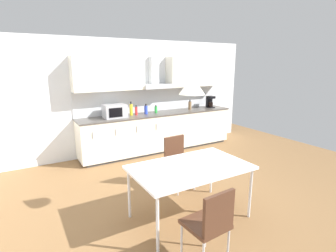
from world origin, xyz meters
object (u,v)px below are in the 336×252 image
(coffee_maker, at_px, (210,102))
(chair_far_right, at_px, (177,157))
(bottle_brown, at_px, (190,105))
(bottle_red, at_px, (136,111))
(bottle_yellow, at_px, (131,109))
(bottle_green, at_px, (156,109))
(pendant_lamp, at_px, (192,85))
(microwave, at_px, (115,111))
(dining_table, at_px, (190,169))
(chair_near_left, at_px, (211,221))
(bottle_blue, at_px, (146,110))

(coffee_maker, bearing_deg, chair_far_right, -139.17)
(bottle_brown, relative_size, bottle_red, 1.09)
(bottle_brown, height_order, bottle_yellow, bottle_yellow)
(bottle_yellow, distance_m, bottle_green, 0.62)
(bottle_yellow, distance_m, pendant_lamp, 2.92)
(bottle_brown, distance_m, pendant_lamp, 3.45)
(microwave, height_order, pendant_lamp, pendant_lamp)
(bottle_brown, xyz_separation_m, dining_table, (-1.91, -2.76, -0.32))
(chair_near_left, bearing_deg, bottle_brown, 58.07)
(bottle_green, relative_size, dining_table, 0.12)
(pendant_lamp, bearing_deg, bottle_brown, 55.32)
(coffee_maker, distance_m, chair_far_right, 2.99)
(bottle_yellow, bearing_deg, bottle_blue, -4.44)
(bottle_brown, relative_size, dining_table, 0.16)
(bottle_brown, relative_size, pendant_lamp, 0.76)
(microwave, distance_m, coffee_maker, 2.62)
(microwave, distance_m, bottle_red, 0.51)
(dining_table, distance_m, chair_far_right, 0.93)
(microwave, bearing_deg, bottle_brown, 0.63)
(bottle_red, bearing_deg, bottle_blue, -1.29)
(chair_near_left, bearing_deg, bottle_green, 70.42)
(bottle_green, height_order, chair_far_right, bottle_green)
(bottle_green, height_order, chair_near_left, bottle_green)
(bottle_blue, bearing_deg, bottle_green, 1.60)
(bottle_yellow, distance_m, chair_near_left, 3.74)
(chair_far_right, xyz_separation_m, pendant_lamp, (-0.34, -0.85, 1.26))
(pendant_lamp, bearing_deg, chair_far_right, 68.22)
(coffee_maker, bearing_deg, bottle_brown, -179.58)
(bottle_brown, height_order, bottle_blue, bottle_brown)
(bottle_red, relative_size, chair_far_right, 0.26)
(dining_table, distance_m, pendant_lamp, 1.09)
(chair_far_right, height_order, pendant_lamp, pendant_lamp)
(dining_table, height_order, chair_near_left, chair_near_left)
(dining_table, bearing_deg, bottle_yellow, 83.16)
(dining_table, height_order, pendant_lamp, pendant_lamp)
(bottle_yellow, xyz_separation_m, bottle_green, (0.62, -0.02, -0.05))
(bottle_blue, distance_m, chair_near_left, 3.79)
(chair_near_left, bearing_deg, dining_table, 68.26)
(bottle_yellow, relative_size, chair_far_right, 0.36)
(bottle_yellow, bearing_deg, chair_far_right, -89.91)
(bottle_blue, bearing_deg, bottle_yellow, 175.56)
(dining_table, bearing_deg, pendant_lamp, 82.87)
(bottle_blue, xyz_separation_m, bottle_green, (0.26, 0.01, -0.02))
(bottle_red, bearing_deg, chair_near_left, -102.25)
(bottle_green, distance_m, bottle_red, 0.50)
(bottle_brown, distance_m, chair_near_left, 4.28)
(bottle_green, xyz_separation_m, bottle_red, (-0.50, -0.00, 0.01))
(bottle_yellow, relative_size, bottle_red, 1.38)
(bottle_green, distance_m, chair_far_right, 2.08)
(microwave, height_order, chair_far_right, microwave)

